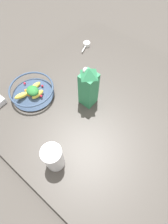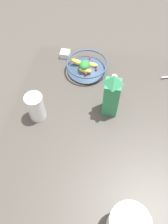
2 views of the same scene
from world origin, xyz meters
The scene contains 6 objects.
ground_plane centered at (0.00, 0.00, 0.00)m, with size 6.00×6.00×0.00m, color #4C4742.
countertop centered at (0.00, 0.00, 0.02)m, with size 1.07×1.07×0.03m.
fruit_bowl centered at (0.21, -0.36, 0.07)m, with size 0.24×0.24×0.09m.
milk_carton centered at (0.05, -0.11, 0.15)m, with size 0.07×0.07×0.24m.
drinking_cup centered at (0.40, -0.01, 0.11)m, with size 0.08×0.08×0.15m.
measuring_scoop centered at (-0.29, -0.40, 0.04)m, with size 0.10×0.05×0.02m.
Camera 1 is at (0.48, 0.21, 0.81)m, focal length 28.00 mm.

